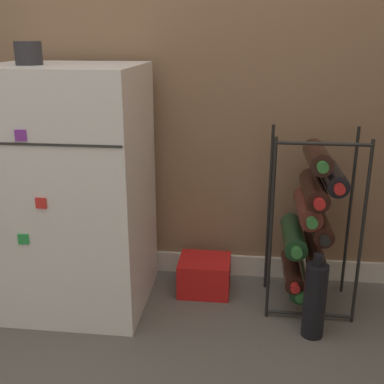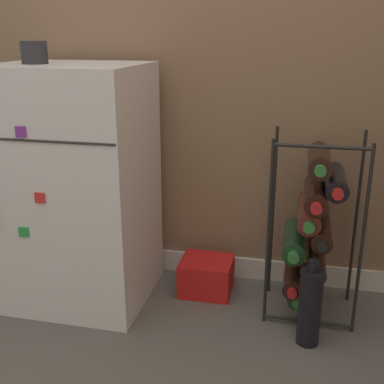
% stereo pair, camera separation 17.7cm
% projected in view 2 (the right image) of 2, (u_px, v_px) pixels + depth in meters
% --- Properties ---
extents(ground_plane, '(14.00, 14.00, 0.00)m').
position_uv_depth(ground_plane, '(202.00, 351.00, 1.61)').
color(ground_plane, '#56544F').
extents(mini_fridge, '(0.54, 0.49, 0.91)m').
position_uv_depth(mini_fridge, '(76.00, 186.00, 1.83)').
color(mini_fridge, white).
rests_on(mini_fridge, ground_plane).
extents(wine_rack, '(0.32, 0.32, 0.68)m').
position_uv_depth(wine_rack, '(311.00, 226.00, 1.74)').
color(wine_rack, black).
rests_on(wine_rack, ground_plane).
extents(soda_box, '(0.21, 0.18, 0.14)m').
position_uv_depth(soda_box, '(206.00, 276.00, 1.96)').
color(soda_box, red).
rests_on(soda_box, ground_plane).
extents(fridge_top_cup, '(0.09, 0.09, 0.08)m').
position_uv_depth(fridge_top_cup, '(34.00, 52.00, 1.65)').
color(fridge_top_cup, '#28282D').
rests_on(fridge_top_cup, mini_fridge).
extents(loose_bottle_floor, '(0.08, 0.08, 0.31)m').
position_uv_depth(loose_bottle_floor, '(310.00, 307.00, 1.61)').
color(loose_bottle_floor, black).
rests_on(loose_bottle_floor, ground_plane).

